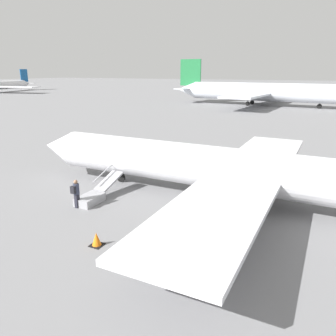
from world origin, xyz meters
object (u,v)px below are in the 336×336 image
(airplane_far_right, at_px, (262,92))
(boarding_stairs, at_px, (94,195))
(passenger, at_px, (76,192))
(airplane_main, at_px, (243,171))

(airplane_far_right, bearing_deg, boarding_stairs, -84.04)
(boarding_stairs, bearing_deg, airplane_far_right, 2.35)
(passenger, bearing_deg, boarding_stairs, -11.21)
(airplane_main, xyz_separation_m, passenger, (8.60, 5.16, -1.09))
(airplane_main, relative_size, passenger, 17.81)
(airplane_main, distance_m, passenger, 10.09)
(boarding_stairs, bearing_deg, passenger, 168.79)
(airplane_main, height_order, passenger, airplane_main)
(airplane_main, relative_size, airplane_far_right, 0.67)
(airplane_main, bearing_deg, airplane_far_right, -79.78)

